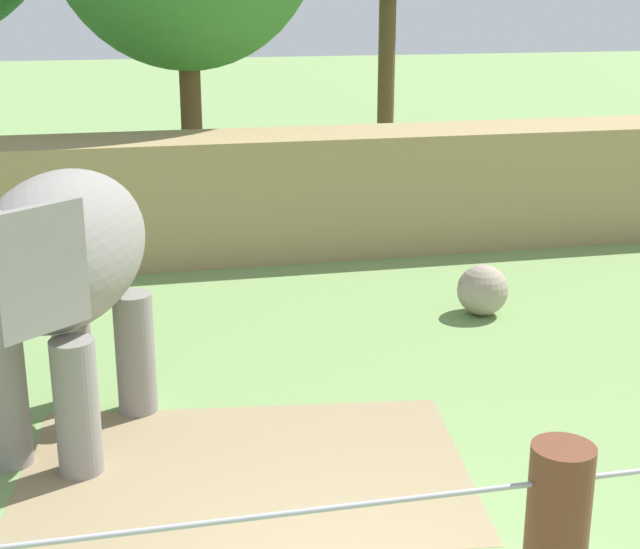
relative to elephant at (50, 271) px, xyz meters
The scene contains 4 objects.
dirt_patch 2.85m from the elephant, 27.34° to the right, with size 4.54×3.08×0.01m, color #937F5B.
embankment_wall 7.56m from the elephant, 72.06° to the left, with size 36.00×1.80×2.20m, color tan.
elephant is the anchor object (origin of this frame).
enrichment_ball 6.90m from the elephant, 26.92° to the left, with size 0.77×0.77×0.77m, color gray.
Camera 1 is at (-1.61, -5.93, 4.75)m, focal length 52.26 mm.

